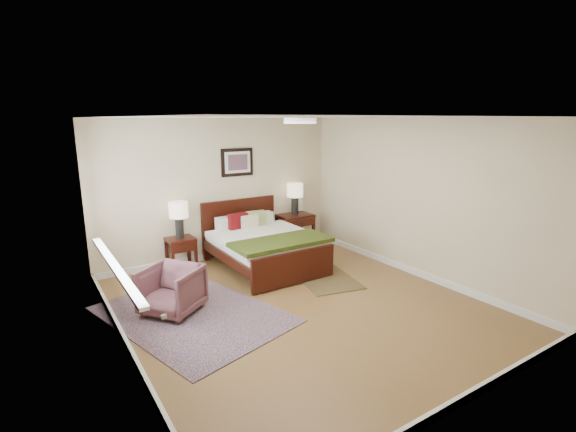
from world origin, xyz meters
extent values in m
plane|color=brown|center=(0.00, 0.00, 0.00)|extent=(5.00, 5.00, 0.00)
cube|color=beige|center=(0.00, 2.50, 1.25)|extent=(4.50, 0.04, 2.50)
cube|color=beige|center=(0.00, -2.50, 1.25)|extent=(4.50, 0.04, 2.50)
cube|color=beige|center=(-2.25, 0.00, 1.25)|extent=(0.04, 5.00, 2.50)
cube|color=beige|center=(2.25, 0.00, 1.25)|extent=(0.04, 5.00, 2.50)
cube|color=white|center=(0.00, 0.00, 2.50)|extent=(4.50, 5.00, 0.02)
cube|color=silver|center=(-2.23, 0.70, 1.40)|extent=(0.02, 2.72, 1.32)
cube|color=silver|center=(-2.21, 0.70, 1.40)|extent=(0.01, 2.60, 1.20)
cube|color=silver|center=(-2.18, 0.70, 0.77)|extent=(0.10, 2.72, 0.04)
cube|color=silver|center=(-2.23, -1.75, 1.09)|extent=(0.01, 1.00, 2.18)
cube|color=brown|center=(-2.23, -1.75, 1.05)|extent=(0.01, 0.90, 2.10)
cylinder|color=#999999|center=(-2.20, -1.37, 1.00)|extent=(0.04, 0.04, 0.04)
cylinder|color=white|center=(0.00, 0.00, 2.46)|extent=(0.40, 0.40, 0.07)
cylinder|color=beige|center=(0.00, 0.00, 2.50)|extent=(0.44, 0.44, 0.01)
cube|color=black|center=(0.33, 2.46, 0.53)|extent=(1.47, 0.06, 1.03)
cube|color=black|center=(0.33, 0.61, 0.28)|extent=(1.47, 0.06, 0.51)
cube|color=black|center=(-0.36, 1.54, 0.29)|extent=(0.06, 1.83, 0.17)
cube|color=black|center=(1.03, 1.54, 0.29)|extent=(0.06, 1.83, 0.17)
cube|color=silver|center=(0.33, 1.54, 0.41)|extent=(1.37, 1.81, 0.20)
cube|color=silver|center=(0.33, 1.44, 0.55)|extent=(1.55, 1.58, 0.09)
cube|color=#363A11|center=(0.33, 0.97, 0.60)|extent=(1.59, 0.70, 0.06)
cube|color=silver|center=(0.01, 2.22, 0.68)|extent=(0.46, 0.18, 0.24)
cube|color=silver|center=(0.65, 2.22, 0.68)|extent=(0.46, 0.18, 0.24)
cube|color=#50090C|center=(0.13, 2.10, 0.72)|extent=(0.36, 0.17, 0.29)
cube|color=#8C9254|center=(0.50, 2.10, 0.72)|extent=(0.36, 0.16, 0.29)
cube|color=beige|center=(0.31, 2.02, 0.70)|extent=(0.32, 0.13, 0.26)
cube|color=black|center=(0.33, 2.48, 1.72)|extent=(0.62, 0.03, 0.50)
cube|color=silver|center=(0.33, 2.46, 1.72)|extent=(0.50, 0.01, 0.38)
cube|color=#A52D23|center=(0.33, 2.44, 1.72)|extent=(0.38, 0.01, 0.28)
cube|color=black|center=(-0.86, 2.27, 0.51)|extent=(0.45, 0.40, 0.05)
cube|color=black|center=(-1.06, 2.10, 0.24)|extent=(0.05, 0.05, 0.49)
cube|color=black|center=(-0.67, 2.10, 0.24)|extent=(0.05, 0.05, 0.49)
cube|color=black|center=(-1.06, 2.44, 0.24)|extent=(0.05, 0.05, 0.49)
cube|color=black|center=(-0.67, 2.44, 0.24)|extent=(0.05, 0.05, 0.49)
cube|color=black|center=(-0.86, 2.08, 0.41)|extent=(0.39, 0.03, 0.14)
cube|color=black|center=(1.45, 2.27, 0.63)|extent=(0.66, 0.49, 0.05)
cube|color=black|center=(1.15, 2.05, 0.30)|extent=(0.05, 0.05, 0.61)
cube|color=black|center=(1.75, 2.05, 0.30)|extent=(0.05, 0.05, 0.61)
cube|color=black|center=(1.15, 2.49, 0.30)|extent=(0.05, 0.05, 0.61)
cube|color=black|center=(1.75, 2.49, 0.30)|extent=(0.05, 0.05, 0.61)
cube|color=black|center=(1.45, 2.04, 0.53)|extent=(0.60, 0.03, 0.14)
cube|color=black|center=(1.45, 2.27, 0.14)|extent=(0.60, 0.43, 0.03)
cube|color=black|center=(1.45, 2.27, 0.17)|extent=(0.24, 0.31, 0.03)
cube|color=black|center=(1.45, 2.27, 0.20)|extent=(0.24, 0.31, 0.03)
cube|color=black|center=(1.45, 2.27, 0.24)|extent=(0.24, 0.31, 0.03)
cube|color=black|center=(1.45, 2.27, 0.28)|extent=(0.24, 0.31, 0.03)
cube|color=black|center=(1.45, 2.27, 0.31)|extent=(0.24, 0.31, 0.03)
cylinder|color=black|center=(-0.86, 2.27, 0.70)|extent=(0.14, 0.14, 0.32)
cylinder|color=black|center=(-0.86, 2.27, 0.88)|extent=(0.02, 0.02, 0.06)
cylinder|color=beige|center=(-0.86, 2.27, 1.02)|extent=(0.31, 0.31, 0.26)
cylinder|color=black|center=(1.45, 2.27, 0.82)|extent=(0.14, 0.14, 0.32)
cylinder|color=black|center=(1.45, 2.27, 1.00)|extent=(0.02, 0.02, 0.06)
cylinder|color=beige|center=(1.45, 2.27, 1.14)|extent=(0.31, 0.31, 0.26)
imported|color=brown|center=(-1.52, 0.70, 0.31)|extent=(0.96, 0.95, 0.63)
cube|color=#0C103E|center=(-1.33, 0.50, 0.01)|extent=(2.30, 2.80, 0.01)
cube|color=black|center=(0.90, 0.58, 0.01)|extent=(1.06, 1.37, 0.01)
camera|label=1|loc=(-2.99, -4.35, 2.48)|focal=26.00mm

